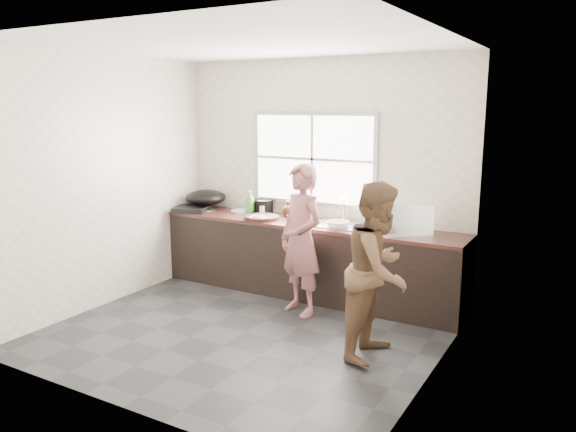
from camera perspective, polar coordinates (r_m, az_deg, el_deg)
The scene contains 30 objects.
floor at distance 5.58m, azimuth -4.31°, elevation -11.72°, with size 3.60×3.20×0.01m, color #29292C.
ceiling at distance 5.17m, azimuth -4.76°, elevation 17.13°, with size 3.60×3.20×0.01m, color silver.
wall_back at distance 6.58m, azimuth 3.40°, elevation 4.05°, with size 3.60×0.01×2.70m, color beige.
wall_left at distance 6.40m, azimuth -18.02°, elevation 3.31°, with size 0.01×3.20×2.70m, color beige.
wall_right at distance 4.46m, azimuth 15.00°, elevation 0.26°, with size 0.01×3.20×2.70m, color silver.
wall_front at distance 4.01m, azimuth -17.56°, elevation -1.07°, with size 3.60×0.01×2.70m, color silver.
cabinet at distance 6.49m, azimuth 2.06°, elevation -4.51°, with size 3.60×0.62×0.82m, color black.
countertop at distance 6.39m, azimuth 2.08°, elevation -0.80°, with size 3.60×0.64×0.04m, color #3C1E18.
sink at distance 6.23m, azimuth 4.93°, elevation -0.90°, with size 0.55×0.45×0.02m, color silver.
faucet at distance 6.38m, azimuth 5.71°, elevation 0.70°, with size 0.02×0.02×0.30m, color silver.
window_frame at distance 6.59m, azimuth 2.58°, elevation 5.81°, with size 1.60×0.05×1.10m, color #9EA0A5.
window_glazing at distance 6.57m, azimuth 2.48°, elevation 5.80°, with size 1.50×0.01×1.00m, color white.
woman at distance 5.84m, azimuth 1.35°, elevation -2.93°, with size 0.54×0.36×1.48m, color #A86565.
person_side at distance 4.90m, azimuth 9.19°, elevation -5.49°, with size 0.75×0.58×1.54m, color brown.
cutting_board at distance 6.55m, azimuth -2.67°, elevation -0.15°, with size 0.40×0.40×0.04m, color black.
cleaver at distance 6.54m, azimuth 0.68°, elevation 0.05°, with size 0.18×0.09×0.01m, color silver.
bowl_mince at distance 6.47m, azimuth -3.03°, elevation -0.26°, with size 0.19×0.19×0.05m, color white.
bowl_crabs at distance 6.09m, azimuth 5.06°, elevation -0.95°, with size 0.20×0.20×0.06m, color white.
bowl_held at distance 6.04m, azimuth 4.95°, elevation -1.05°, with size 0.19×0.19×0.06m, color silver.
black_pot at distance 6.93m, azimuth -2.47°, elevation 1.00°, with size 0.22×0.22×0.16m, color black.
plate_food at distance 7.04m, azimuth -4.85°, elevation 0.53°, with size 0.24×0.24×0.02m, color silver.
bottle_green at distance 6.92m, azimuth -3.86°, elevation 1.45°, with size 0.11×0.11×0.28m, color green.
bottle_brown_tall at distance 6.98m, azimuth -3.04°, elevation 1.10°, with size 0.08×0.08×0.17m, color #462311.
bottle_brown_short at distance 6.71m, azimuth 0.04°, elevation 0.70°, with size 0.13×0.13×0.17m, color #3C180F.
glass_jar at distance 6.85m, azimuth -2.62°, elevation 0.64°, with size 0.07×0.07×0.10m, color white.
burner at distance 7.13m, azimuth -9.80°, elevation 0.72°, with size 0.40×0.40×0.06m, color black.
wok at distance 7.21m, azimuth -8.34°, elevation 1.88°, with size 0.51×0.51×0.19m, color black.
dish_rack at distance 5.83m, azimuth 12.26°, elevation -0.31°, with size 0.45×0.31×0.34m, color white.
pot_lid_left at distance 7.19m, azimuth -8.40°, elevation 0.65°, with size 0.23×0.23×0.01m, color silver.
pot_lid_right at distance 6.98m, azimuth -4.64°, elevation 0.42°, with size 0.26×0.26×0.01m, color silver.
Camera 1 is at (2.91, -4.24, 2.17)m, focal length 35.00 mm.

